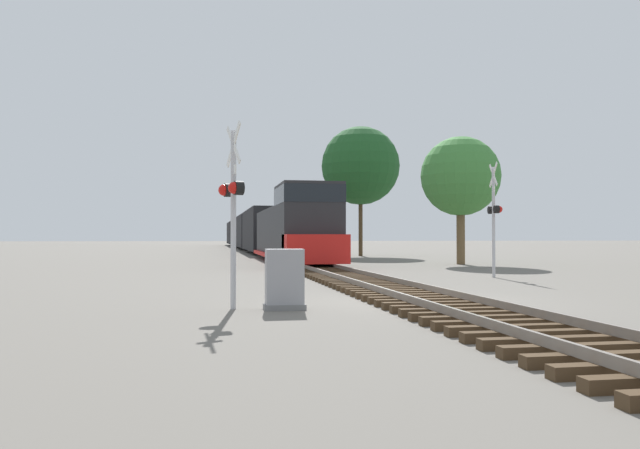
{
  "coord_description": "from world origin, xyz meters",
  "views": [
    {
      "loc": [
        -4.99,
        -14.38,
        1.57
      ],
      "look_at": [
        -0.73,
        9.14,
        2.03
      ],
      "focal_mm": 35.0,
      "sensor_mm": 36.0,
      "label": 1
    }
  ],
  "objects_px": {
    "crossing_signal_far": "(494,213)",
    "tree_far_right": "(460,177)",
    "freight_train": "(251,232)",
    "crossing_signal_near": "(232,199)",
    "tree_mid_background": "(361,166)",
    "relay_cabinet": "(284,280)"
  },
  "relations": [
    {
      "from": "crossing_signal_far",
      "to": "tree_mid_background",
      "type": "relative_size",
      "value": 0.42
    },
    {
      "from": "crossing_signal_far",
      "to": "relay_cabinet",
      "type": "distance_m",
      "value": 13.01
    },
    {
      "from": "crossing_signal_far",
      "to": "tree_far_right",
      "type": "relative_size",
      "value": 0.61
    },
    {
      "from": "freight_train",
      "to": "relay_cabinet",
      "type": "xyz_separation_m",
      "value": [
        -3.35,
        -59.42,
        -1.41
      ]
    },
    {
      "from": "crossing_signal_near",
      "to": "crossing_signal_far",
      "type": "relative_size",
      "value": 0.92
    },
    {
      "from": "relay_cabinet",
      "to": "crossing_signal_near",
      "type": "bearing_deg",
      "value": 166.51
    },
    {
      "from": "freight_train",
      "to": "crossing_signal_near",
      "type": "bearing_deg",
      "value": -94.31
    },
    {
      "from": "crossing_signal_far",
      "to": "tree_far_right",
      "type": "bearing_deg",
      "value": -8.64
    },
    {
      "from": "relay_cabinet",
      "to": "freight_train",
      "type": "bearing_deg",
      "value": 86.77
    },
    {
      "from": "relay_cabinet",
      "to": "tree_far_right",
      "type": "height_order",
      "value": "tree_far_right"
    },
    {
      "from": "tree_far_right",
      "to": "crossing_signal_near",
      "type": "bearing_deg",
      "value": -124.78
    },
    {
      "from": "freight_train",
      "to": "tree_far_right",
      "type": "xyz_separation_m",
      "value": [
        9.08,
        -39.67,
        2.9
      ]
    },
    {
      "from": "crossing_signal_far",
      "to": "relay_cabinet",
      "type": "bearing_deg",
      "value": 142.25
    },
    {
      "from": "freight_train",
      "to": "tree_far_right",
      "type": "relative_size",
      "value": 12.38
    },
    {
      "from": "freight_train",
      "to": "tree_mid_background",
      "type": "xyz_separation_m",
      "value": [
        7.17,
        -24.06,
        5.22
      ]
    },
    {
      "from": "crossing_signal_near",
      "to": "tree_far_right",
      "type": "height_order",
      "value": "tree_far_right"
    },
    {
      "from": "freight_train",
      "to": "relay_cabinet",
      "type": "relative_size",
      "value": 68.56
    },
    {
      "from": "tree_mid_background",
      "to": "tree_far_right",
      "type": "bearing_deg",
      "value": -83.02
    },
    {
      "from": "freight_train",
      "to": "crossing_signal_far",
      "type": "xyz_separation_m",
      "value": [
        5.87,
        -50.43,
        0.43
      ]
    },
    {
      "from": "tree_far_right",
      "to": "tree_mid_background",
      "type": "bearing_deg",
      "value": 96.98
    },
    {
      "from": "crossing_signal_near",
      "to": "relay_cabinet",
      "type": "xyz_separation_m",
      "value": [
        1.11,
        -0.27,
        -1.75
      ]
    },
    {
      "from": "freight_train",
      "to": "crossing_signal_near",
      "type": "distance_m",
      "value": 59.32
    }
  ]
}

